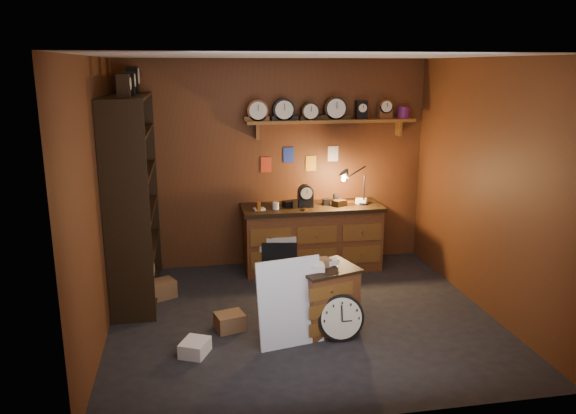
{
  "coord_description": "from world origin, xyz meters",
  "views": [
    {
      "loc": [
        -1.13,
        -5.39,
        2.61
      ],
      "look_at": [
        -0.1,
        0.35,
        1.14
      ],
      "focal_mm": 35.0,
      "sensor_mm": 36.0,
      "label": 1
    }
  ],
  "objects_px": {
    "shelving_unit": "(130,190)",
    "big_round_clock": "(341,318)",
    "low_cabinet": "(326,295)",
    "workbench": "(312,234)"
  },
  "relations": [
    {
      "from": "shelving_unit",
      "to": "low_cabinet",
      "type": "relative_size",
      "value": 3.41
    },
    {
      "from": "workbench",
      "to": "big_round_clock",
      "type": "height_order",
      "value": "workbench"
    },
    {
      "from": "workbench",
      "to": "big_round_clock",
      "type": "bearing_deg",
      "value": -94.51
    },
    {
      "from": "shelving_unit",
      "to": "big_round_clock",
      "type": "relative_size",
      "value": 5.55
    },
    {
      "from": "workbench",
      "to": "low_cabinet",
      "type": "relative_size",
      "value": 2.42
    },
    {
      "from": "workbench",
      "to": "low_cabinet",
      "type": "height_order",
      "value": "workbench"
    },
    {
      "from": "shelving_unit",
      "to": "workbench",
      "type": "relative_size",
      "value": 1.41
    },
    {
      "from": "low_cabinet",
      "to": "shelving_unit",
      "type": "bearing_deg",
      "value": 130.05
    },
    {
      "from": "shelving_unit",
      "to": "big_round_clock",
      "type": "bearing_deg",
      "value": -36.37
    },
    {
      "from": "workbench",
      "to": "low_cabinet",
      "type": "bearing_deg",
      "value": -98.08
    }
  ]
}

